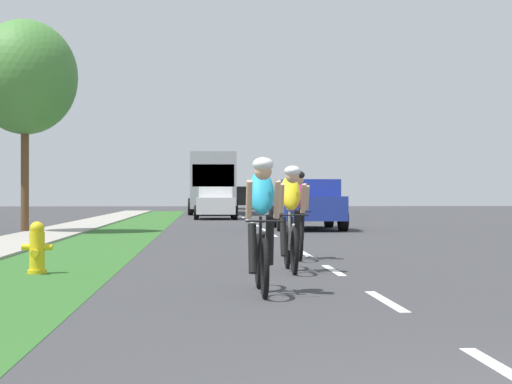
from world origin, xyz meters
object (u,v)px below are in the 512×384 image
object	(u,v)px
fire_hydrant_yellow	(37,248)
cyclist_distant	(297,214)
bus_silver	(212,181)
cyclist_lead	(262,224)
sedan_white	(215,203)
cyclist_trailing	(291,218)
pickup_blue	(307,204)
street_tree_near	(25,78)
suv_black	(246,197)

from	to	relation	value
fire_hydrant_yellow	cyclist_distant	xyz separation A→B (m)	(4.08, 2.57, 0.44)
cyclist_distant	bus_silver	world-z (taller)	bus_silver
cyclist_lead	sedan_white	bearing A→B (deg)	90.26
cyclist_lead	cyclist_trailing	distance (m)	2.83
pickup_blue	street_tree_near	bearing A→B (deg)	-166.83
cyclist_lead	street_tree_near	size ratio (longest dim) A/B	0.27
suv_black	bus_silver	bearing A→B (deg)	-99.74
cyclist_trailing	suv_black	xyz separation A→B (m)	(2.09, 55.44, 0.14)
sedan_white	pickup_blue	bearing A→B (deg)	-76.58
street_tree_near	suv_black	bearing A→B (deg)	78.23
pickup_blue	suv_black	world-z (taller)	suv_black
bus_silver	street_tree_near	size ratio (longest dim) A/B	1.80
fire_hydrant_yellow	cyclist_lead	world-z (taller)	cyclist_lead
cyclist_distant	cyclist_lead	bearing A→B (deg)	-100.63
sedan_white	street_tree_near	distance (m)	15.81
sedan_white	cyclist_lead	bearing A→B (deg)	-89.74
cyclist_lead	bus_silver	size ratio (longest dim) A/B	0.15
fire_hydrant_yellow	bus_silver	size ratio (longest dim) A/B	0.07
pickup_blue	bus_silver	bearing A→B (deg)	97.12
cyclist_lead	cyclist_trailing	xyz separation A→B (m)	(0.63, 2.76, 0.00)
cyclist_lead	cyclist_trailing	bearing A→B (deg)	77.21
cyclist_lead	bus_silver	distance (m)	41.44
fire_hydrant_yellow	cyclist_lead	size ratio (longest dim) A/B	0.44
suv_black	cyclist_distant	bearing A→B (deg)	-91.87
cyclist_lead	pickup_blue	size ratio (longest dim) A/B	0.34
fire_hydrant_yellow	street_tree_near	xyz separation A→B (m)	(-2.96, 13.41, 4.31)
cyclist_distant	pickup_blue	world-z (taller)	pickup_blue
fire_hydrant_yellow	suv_black	world-z (taller)	suv_black
fire_hydrant_yellow	suv_black	xyz separation A→B (m)	(5.81, 55.52, 0.58)
suv_black	street_tree_near	size ratio (longest dim) A/B	0.73
pickup_blue	sedan_white	bearing A→B (deg)	103.42
cyclist_lead	suv_black	xyz separation A→B (m)	(2.71, 58.19, 0.14)
cyclist_trailing	suv_black	distance (m)	55.48
cyclist_lead	cyclist_trailing	world-z (taller)	same
fire_hydrant_yellow	cyclist_lead	xyz separation A→B (m)	(3.10, -2.67, 0.44)
cyclist_distant	street_tree_near	world-z (taller)	street_tree_near
sedan_white	suv_black	world-z (taller)	suv_black
bus_silver	street_tree_near	distance (m)	26.16
bus_silver	cyclist_distant	bearing A→B (deg)	-88.18
fire_hydrant_yellow	pickup_blue	xyz separation A→B (m)	(5.84, 15.47, 0.46)
cyclist_trailing	pickup_blue	distance (m)	15.53
cyclist_trailing	cyclist_distant	size ratio (longest dim) A/B	1.00
suv_black	cyclist_trailing	bearing A→B (deg)	-92.16
cyclist_distant	street_tree_near	size ratio (longest dim) A/B	0.27
pickup_blue	suv_black	xyz separation A→B (m)	(-0.03, 40.05, 0.12)
pickup_blue	bus_silver	world-z (taller)	bus_silver
cyclist_distant	sedan_white	world-z (taller)	cyclist_distant
cyclist_trailing	fire_hydrant_yellow	bearing A→B (deg)	-178.69
cyclist_trailing	street_tree_near	bearing A→B (deg)	116.65
cyclist_distant	pickup_blue	size ratio (longest dim) A/B	0.34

